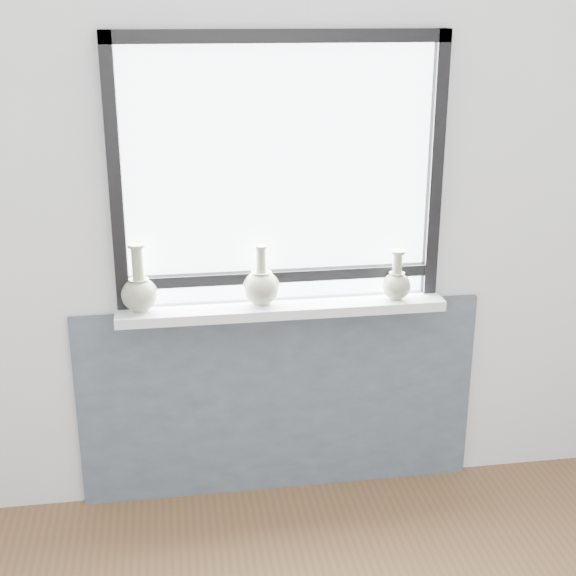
{
  "coord_description": "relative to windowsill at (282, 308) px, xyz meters",
  "views": [
    {
      "loc": [
        -0.44,
        -1.28,
        2.03
      ],
      "look_at": [
        0.0,
        1.55,
        1.02
      ],
      "focal_mm": 50.0,
      "sensor_mm": 36.0,
      "label": 1
    }
  ],
  "objects": [
    {
      "name": "back_wall",
      "position": [
        0.0,
        0.1,
        0.42
      ],
      "size": [
        3.6,
        0.02,
        2.6
      ],
      "primitive_type": "cube",
      "color": "silver",
      "rests_on": "ground"
    },
    {
      "name": "apron_panel",
      "position": [
        0.0,
        0.07,
        -0.45
      ],
      "size": [
        1.7,
        0.03,
        0.86
      ],
      "primitive_type": "cube",
      "color": "#535D6C",
      "rests_on": "ground"
    },
    {
      "name": "windowsill",
      "position": [
        0.0,
        0.0,
        0.0
      ],
      "size": [
        1.32,
        0.18,
        0.04
      ],
      "primitive_type": "cube",
      "color": "silver",
      "rests_on": "apron_panel"
    },
    {
      "name": "window",
      "position": [
        0.0,
        0.06,
        0.56
      ],
      "size": [
        1.3,
        0.06,
        1.05
      ],
      "color": "black",
      "rests_on": "windowsill"
    },
    {
      "name": "vase_a",
      "position": [
        -0.56,
        0.0,
        0.1
      ],
      "size": [
        0.14,
        0.14,
        0.27
      ],
      "rotation": [
        0.0,
        0.0,
        -0.41
      ],
      "color": "gray",
      "rests_on": "windowsill"
    },
    {
      "name": "vase_b",
      "position": [
        -0.08,
        0.01,
        0.1
      ],
      "size": [
        0.15,
        0.15,
        0.24
      ],
      "rotation": [
        0.0,
        0.0,
        0.16
      ],
      "color": "gray",
      "rests_on": "windowsill"
    },
    {
      "name": "vase_c",
      "position": [
        0.47,
        -0.02,
        0.09
      ],
      "size": [
        0.12,
        0.12,
        0.2
      ],
      "rotation": [
        0.0,
        0.0,
        0.2
      ],
      "color": "gray",
      "rests_on": "windowsill"
    }
  ]
}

